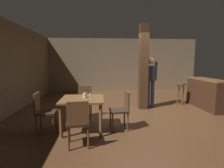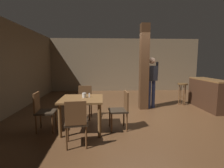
# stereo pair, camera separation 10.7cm
# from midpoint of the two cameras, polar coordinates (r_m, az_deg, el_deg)

# --- Properties ---
(ground_plane) EXTENTS (10.80, 10.80, 0.00)m
(ground_plane) POSITION_cam_midpoint_polar(r_m,az_deg,el_deg) (5.38, 9.67, -9.92)
(ground_plane) COLOR #4C301C
(wall_back) EXTENTS (8.00, 0.10, 2.80)m
(wall_back) POSITION_cam_midpoint_polar(r_m,az_deg,el_deg) (9.57, 3.29, 6.22)
(wall_back) COLOR #756047
(wall_back) RESTS_ON ground_plane
(wall_left) EXTENTS (0.10, 9.00, 2.80)m
(wall_left) POSITION_cam_midpoint_polar(r_m,az_deg,el_deg) (5.68, -33.15, 4.26)
(wall_left) COLOR #756047
(wall_left) RESTS_ON ground_plane
(pillar) EXTENTS (0.28, 0.28, 2.80)m
(pillar) POSITION_cam_midpoint_polar(r_m,az_deg,el_deg) (5.89, 9.68, 5.42)
(pillar) COLOR #422816
(pillar) RESTS_ON ground_plane
(dining_table) EXTENTS (0.96, 0.96, 0.75)m
(dining_table) POSITION_cam_midpoint_polar(r_m,az_deg,el_deg) (4.10, -10.35, -6.30)
(dining_table) COLOR brown
(dining_table) RESTS_ON ground_plane
(chair_north) EXTENTS (0.45, 0.45, 0.89)m
(chair_north) POSITION_cam_midpoint_polar(r_m,az_deg,el_deg) (5.00, -9.61, -5.25)
(chair_north) COLOR #2D2319
(chair_north) RESTS_ON ground_plane
(chair_south) EXTENTS (0.47, 0.47, 0.89)m
(chair_south) POSITION_cam_midpoint_polar(r_m,az_deg,el_deg) (3.33, -11.95, -11.77)
(chair_south) COLOR #2D2319
(chair_south) RESTS_ON ground_plane
(chair_west) EXTENTS (0.44, 0.44, 0.89)m
(chair_west) POSITION_cam_midpoint_polar(r_m,az_deg,el_deg) (4.27, -22.39, -7.87)
(chair_west) COLOR #2D2319
(chair_west) RESTS_ON ground_plane
(chair_east) EXTENTS (0.45, 0.45, 0.89)m
(chair_east) POSITION_cam_midpoint_polar(r_m,az_deg,el_deg) (4.13, 2.55, -7.84)
(chair_east) COLOR #2D2319
(chair_east) RESTS_ON ground_plane
(napkin_cup) EXTENTS (0.09, 0.09, 0.11)m
(napkin_cup) POSITION_cam_midpoint_polar(r_m,az_deg,el_deg) (4.12, -9.60, -3.67)
(napkin_cup) COLOR beige
(napkin_cup) RESTS_ON dining_table
(salt_shaker) EXTENTS (0.03, 0.03, 0.10)m
(salt_shaker) POSITION_cam_midpoint_polar(r_m,az_deg,el_deg) (4.14, -7.90, -3.67)
(salt_shaker) COLOR silver
(salt_shaker) RESTS_ON dining_table
(standing_person) EXTENTS (0.47, 0.28, 1.72)m
(standing_person) POSITION_cam_midpoint_polar(r_m,az_deg,el_deg) (6.04, 12.05, 1.63)
(standing_person) COLOR black
(standing_person) RESTS_ON ground_plane
(bar_counter) EXTENTS (0.56, 1.69, 1.00)m
(bar_counter) POSITION_cam_midpoint_polar(r_m,az_deg,el_deg) (6.72, 27.57, -2.71)
(bar_counter) COLOR brown
(bar_counter) RESTS_ON ground_plane
(bar_stool_near) EXTENTS (0.35, 0.35, 0.80)m
(bar_stool_near) POSITION_cam_midpoint_polar(r_m,az_deg,el_deg) (6.92, 21.14, -1.37)
(bar_stool_near) COLOR #4C3319
(bar_stool_near) RESTS_ON ground_plane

